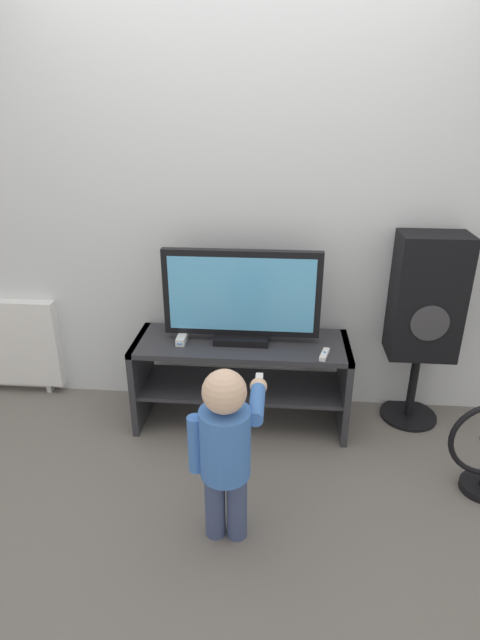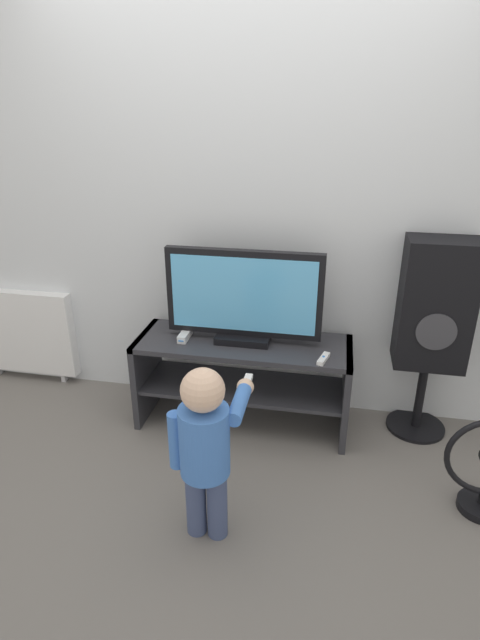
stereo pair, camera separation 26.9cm
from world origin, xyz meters
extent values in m
plane|color=slate|center=(0.00, 0.00, 0.00)|extent=(16.00, 16.00, 0.00)
cube|color=silver|center=(0.00, 0.52, 1.30)|extent=(10.00, 0.06, 2.60)
cube|color=#2D2D33|center=(0.00, 0.22, 0.52)|extent=(1.23, 0.44, 0.03)
cube|color=#2D2D33|center=(0.00, 0.22, 0.24)|extent=(1.19, 0.40, 0.02)
cube|color=#2D2D33|center=(-0.60, 0.22, 0.27)|extent=(0.04, 0.44, 0.54)
cube|color=#2D2D33|center=(0.60, 0.22, 0.27)|extent=(0.04, 0.44, 0.54)
cube|color=black|center=(0.00, 0.24, 0.56)|extent=(0.31, 0.20, 0.04)
cube|color=black|center=(0.00, 0.24, 0.82)|extent=(0.87, 0.05, 0.49)
cube|color=#59B2EA|center=(0.00, 0.21, 0.82)|extent=(0.80, 0.01, 0.42)
cube|color=white|center=(-0.34, 0.20, 0.56)|extent=(0.05, 0.15, 0.04)
cube|color=#3F8CE5|center=(-0.34, 0.12, 0.56)|extent=(0.03, 0.00, 0.01)
cube|color=white|center=(0.46, 0.08, 0.55)|extent=(0.07, 0.13, 0.02)
cylinder|color=#337FD8|center=(0.46, 0.08, 0.56)|extent=(0.01, 0.01, 0.00)
cylinder|color=#3F4C72|center=(-0.04, -0.66, 0.17)|extent=(0.09, 0.09, 0.34)
cylinder|color=#3F4C72|center=(0.05, -0.66, 0.17)|extent=(0.09, 0.09, 0.34)
cylinder|color=#3F72C6|center=(0.01, -0.66, 0.50)|extent=(0.21, 0.21, 0.31)
sphere|color=beige|center=(0.01, -0.66, 0.75)|extent=(0.18, 0.18, 0.18)
cylinder|color=#3F72C6|center=(-0.12, -0.66, 0.49)|extent=(0.07, 0.07, 0.26)
cylinder|color=#3F72C6|center=(0.13, -0.53, 0.62)|extent=(0.07, 0.26, 0.07)
sphere|color=beige|center=(0.13, -0.40, 0.62)|extent=(0.08, 0.08, 0.08)
cube|color=white|center=(0.13, -0.36, 0.62)|extent=(0.03, 0.13, 0.02)
cylinder|color=black|center=(1.03, 0.34, 0.01)|extent=(0.34, 0.34, 0.02)
cylinder|color=black|center=(1.03, 0.34, 0.22)|extent=(0.05, 0.05, 0.44)
cube|color=black|center=(1.03, 0.34, 0.80)|extent=(0.38, 0.25, 0.71)
cylinder|color=#38383D|center=(1.03, 0.22, 0.69)|extent=(0.21, 0.01, 0.21)
cube|color=white|center=(-1.57, 0.45, 0.35)|extent=(0.73, 0.08, 0.59)
cube|color=silver|center=(-1.31, 0.45, 0.03)|extent=(0.03, 0.05, 0.06)
camera|label=1|loc=(0.21, -2.33, 1.79)|focal=28.00mm
camera|label=2|loc=(0.47, -2.30, 1.79)|focal=28.00mm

